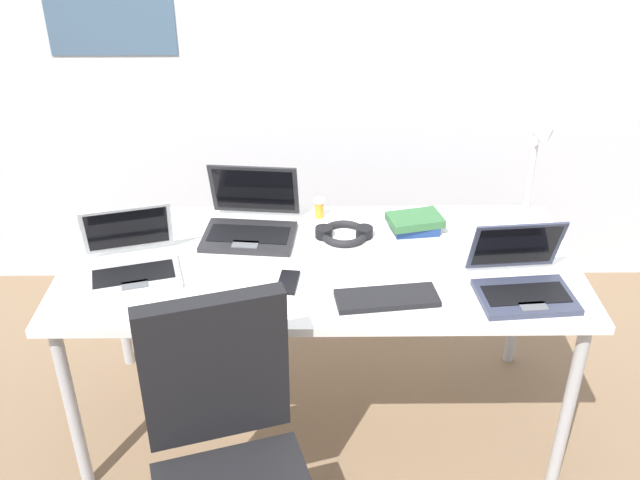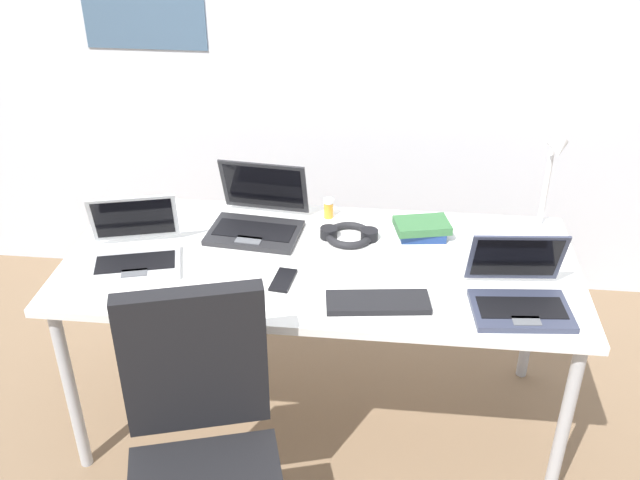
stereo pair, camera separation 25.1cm
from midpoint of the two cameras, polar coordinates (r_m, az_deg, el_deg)
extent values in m
plane|color=#7A6047|center=(3.01, 2.45, -13.67)|extent=(12.00, 12.00, 0.00)
cube|color=silver|center=(3.35, 4.31, 16.70)|extent=(6.00, 0.12, 2.60)
cube|color=white|center=(2.56, 2.81, -1.92)|extent=(1.80, 0.80, 0.03)
cylinder|color=#B2B5BA|center=(2.69, -16.46, -11.40)|extent=(0.04, 0.04, 0.71)
cylinder|color=#B2B5BA|center=(2.62, 21.30, -13.71)|extent=(0.04, 0.04, 0.71)
cylinder|color=#B2B5BA|center=(3.19, -12.24, -3.39)|extent=(0.04, 0.04, 0.71)
cylinder|color=#B2B5BA|center=(3.13, 18.64, -5.10)|extent=(0.04, 0.04, 0.71)
cylinder|color=white|center=(2.90, 19.23, 0.94)|extent=(0.12, 0.12, 0.02)
cylinder|color=white|center=(2.82, 19.83, 4.09)|extent=(0.02, 0.02, 0.34)
cylinder|color=white|center=(2.72, 20.62, 6.93)|extent=(0.01, 0.08, 0.01)
cone|color=white|center=(2.68, 20.79, 6.59)|extent=(0.07, 0.09, 0.09)
cube|color=#33384C|center=(2.40, 18.45, -5.39)|extent=(0.32, 0.24, 0.02)
cube|color=black|center=(2.39, 18.50, -5.16)|extent=(0.28, 0.14, 0.00)
cube|color=#595B60|center=(2.34, 18.93, -6.13)|extent=(0.09, 0.05, 0.00)
cube|color=#33384C|center=(2.45, 18.02, -1.42)|extent=(0.31, 0.10, 0.20)
cube|color=black|center=(2.45, 18.06, -1.45)|extent=(0.28, 0.08, 0.17)
cube|color=#232326|center=(2.69, -2.53, 0.49)|extent=(0.36, 0.26, 0.02)
cube|color=black|center=(2.69, -2.53, 0.71)|extent=(0.30, 0.16, 0.00)
cube|color=#595B60|center=(2.62, -2.93, -0.08)|extent=(0.10, 0.06, 0.00)
cube|color=#232326|center=(2.76, -1.84, 4.15)|extent=(0.34, 0.11, 0.22)
cube|color=black|center=(2.76, -1.86, 4.13)|extent=(0.30, 0.09, 0.19)
cube|color=#B7BABC|center=(2.55, -11.59, -2.03)|extent=(0.35, 0.28, 0.02)
cube|color=black|center=(2.54, -11.62, -1.81)|extent=(0.29, 0.18, 0.00)
cube|color=#595B60|center=(2.49, -11.64, -2.64)|extent=(0.09, 0.07, 0.00)
cube|color=#B7BABC|center=(2.62, -11.79, 1.61)|extent=(0.31, 0.16, 0.20)
cube|color=black|center=(2.61, -11.80, 1.59)|extent=(0.28, 0.13, 0.17)
cube|color=black|center=(2.33, 7.66, -4.98)|extent=(0.34, 0.16, 0.02)
ellipsoid|color=black|center=(2.88, -13.36, 1.93)|extent=(0.09, 0.11, 0.03)
cube|color=black|center=(2.43, 0.04, -3.26)|extent=(0.08, 0.14, 0.01)
torus|color=black|center=(2.67, 4.97, 0.30)|extent=(0.18, 0.18, 0.03)
cylinder|color=black|center=(2.67, 3.37, 0.50)|extent=(0.06, 0.06, 0.04)
cylinder|color=black|center=(2.67, 6.59, 0.33)|extent=(0.06, 0.06, 0.04)
cylinder|color=gold|center=(2.80, 3.26, 2.31)|extent=(0.04, 0.04, 0.06)
cylinder|color=white|center=(2.78, 3.28, 3.02)|extent=(0.04, 0.04, 0.01)
cube|color=navy|center=(2.72, 10.65, 0.50)|extent=(0.18, 0.13, 0.03)
cube|color=#336638|center=(2.71, 10.67, 1.07)|extent=(0.22, 0.17, 0.03)
cube|color=black|center=(2.13, -6.52, -9.50)|extent=(0.42, 0.18, 0.48)
camera|label=1|loc=(0.13, -87.14, 1.68)|focal=40.72mm
camera|label=2|loc=(0.13, 92.86, -1.68)|focal=40.72mm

